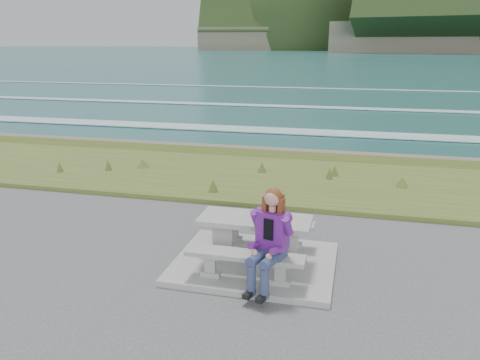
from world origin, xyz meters
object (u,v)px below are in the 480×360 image
Objects in this scene: picnic_table at (255,228)px; bench_landward at (245,259)px; bench_seaward at (263,225)px; seated_woman at (267,254)px.

picnic_table is 0.74m from bench_landward.
bench_seaward is at bearing 90.00° from picnic_table.
bench_landward and bench_seaward have the same top height.
bench_landward is at bearing -90.00° from bench_seaward.
bench_landward is 1.00× the size of bench_seaward.
bench_seaward is (0.00, 0.70, -0.23)m from picnic_table.
seated_woman is at bearing -76.72° from bench_seaward.
seated_woman reaches higher than picnic_table.
bench_seaward is (0.00, 1.40, 0.00)m from bench_landward.
seated_woman is (0.36, -1.54, 0.20)m from bench_seaward.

